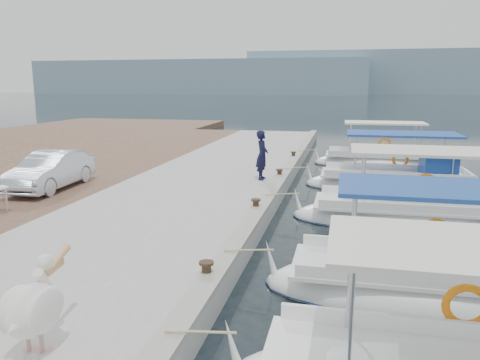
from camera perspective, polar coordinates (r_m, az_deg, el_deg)
name	(u,v)px	position (r m, az deg, el deg)	size (l,w,h in m)	color
ground	(258,244)	(12.31, 2.23, -7.80)	(400.00, 400.00, 0.00)	black
concrete_quay	(204,188)	(17.61, -4.44, -1.03)	(6.00, 40.00, 0.50)	#A0A09B
quay_curb	(277,184)	(16.95, 4.57, -0.45)	(0.44, 40.00, 0.12)	#999688
cobblestone_strip	(84,182)	(19.64, -18.53, -0.28)	(4.00, 40.00, 0.50)	brown
distant_hills	(414,76)	(214.72, 20.42, 11.80)	(330.00, 60.00, 18.00)	#7592A2
fishing_caique_b	(425,292)	(10.01, 21.61, -12.55)	(6.29, 2.23, 2.83)	white
fishing_caique_c	(419,220)	(14.97, 21.02, -4.54)	(7.56, 2.47, 2.83)	white
fishing_caique_d	(397,184)	(19.63, 18.61, -0.47)	(7.03, 2.46, 2.83)	white
fishing_caique_e	(379,163)	(24.96, 16.58, 1.97)	(6.56, 2.19, 2.83)	white
mooring_bollards	(256,203)	(13.58, 1.94, -2.88)	(0.28, 20.28, 0.33)	black
pelican	(33,307)	(7.10, -23.90, -13.95)	(0.65, 1.61, 1.24)	tan
fisherman	(262,155)	(17.83, 2.71, 3.04)	(0.69, 0.45, 1.88)	black
parked_car	(51,170)	(17.55, -22.07, 1.10)	(1.37, 3.93, 1.29)	silver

